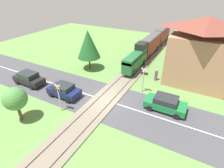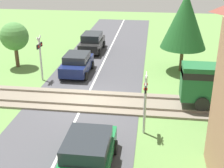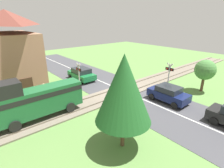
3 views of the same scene
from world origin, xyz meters
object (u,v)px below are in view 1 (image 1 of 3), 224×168
car_far_side (165,103)px  crossing_signal_east_approach (143,77)px  pedestrian_by_station (156,75)px  car_behind_queue (29,78)px  station_building (200,54)px  crossing_signal_west_approach (59,94)px  car_near_crossing (64,90)px  train (152,43)px

car_far_side → crossing_signal_east_approach: bearing=146.1°
pedestrian_by_station → car_behind_queue: bearing=-148.0°
station_building → pedestrian_by_station: (-4.28, -1.23, -3.18)m
car_far_side → crossing_signal_west_approach: (-8.93, -4.95, 1.17)m
car_near_crossing → car_behind_queue: bearing=180.0°
car_near_crossing → crossing_signal_west_approach: size_ratio=1.19×
pedestrian_by_station → crossing_signal_east_approach: bearing=-99.6°
train → crossing_signal_east_approach: size_ratio=7.00×
car_near_crossing → crossing_signal_west_approach: crossing_signal_west_approach is taller
train → car_far_side: 15.90m
station_building → pedestrian_by_station: bearing=-164.0°
car_near_crossing → station_building: (12.12, 9.61, 3.11)m
car_near_crossing → car_far_side: 10.74m
car_near_crossing → pedestrian_by_station: 11.47m
train → car_behind_queue: (-9.92, -17.56, -1.07)m
car_near_crossing → crossing_signal_west_approach: 2.77m
car_behind_queue → crossing_signal_west_approach: crossing_signal_west_approach is taller
train → crossing_signal_east_approach: train is taller
station_building → pedestrian_by_station: station_building is taller
train → station_building: 11.31m
car_near_crossing → crossing_signal_west_approach: (1.42, -2.07, 1.17)m
train → pedestrian_by_station: (3.50, -9.18, -1.18)m
car_far_side → pedestrian_by_station: (-2.51, 5.50, -0.08)m
crossing_signal_west_approach → crossing_signal_east_approach: (5.84, 7.03, 0.00)m
crossing_signal_west_approach → crossing_signal_east_approach: size_ratio=1.00×
car_near_crossing → crossing_signal_east_approach: (7.26, 4.95, 1.17)m
station_building → car_behind_queue: bearing=-151.5°
car_near_crossing → station_building: size_ratio=0.45×
crossing_signal_west_approach → crossing_signal_east_approach: 9.14m
crossing_signal_west_approach → station_building: station_building is taller
train → station_building: (7.78, -7.95, 2.00)m
crossing_signal_west_approach → pedestrian_by_station: crossing_signal_west_approach is taller
car_near_crossing → station_building: bearing=38.4°
car_far_side → crossing_signal_east_approach: size_ratio=1.30×
crossing_signal_west_approach → station_building: size_ratio=0.38×
train → car_near_crossing: 18.13m
car_behind_queue → crossing_signal_east_approach: bearing=21.1°
car_far_side → station_building: station_building is taller
car_behind_queue → crossing_signal_west_approach: bearing=-16.5°
car_far_side → car_near_crossing: bearing=-164.4°
train → car_far_side: (6.01, -14.68, -1.10)m
train → car_near_crossing: (-4.34, -17.56, -1.11)m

